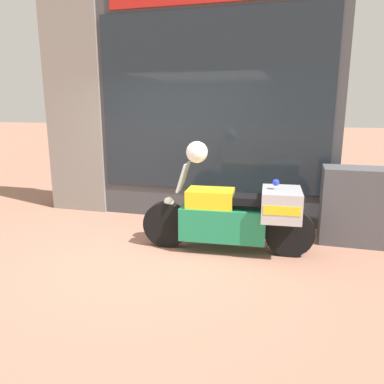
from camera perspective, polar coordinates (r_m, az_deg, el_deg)
ground_plane at (r=5.03m, az=-7.80°, el=-9.79°), size 60.00×60.00×0.00m
shop_building at (r=6.64m, az=-4.91°, el=12.95°), size 5.11×0.55×3.84m
window_display at (r=6.59m, az=2.83°, el=0.36°), size 3.56×0.30×2.05m
paramedic_motorcycle at (r=5.03m, az=6.91°, el=-3.50°), size 2.31×0.70×1.20m
utility_cabinet at (r=5.82m, az=23.84°, el=-1.93°), size 0.98×0.54×1.09m
white_helmet at (r=4.93m, az=0.76°, el=6.10°), size 0.29×0.29×0.29m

